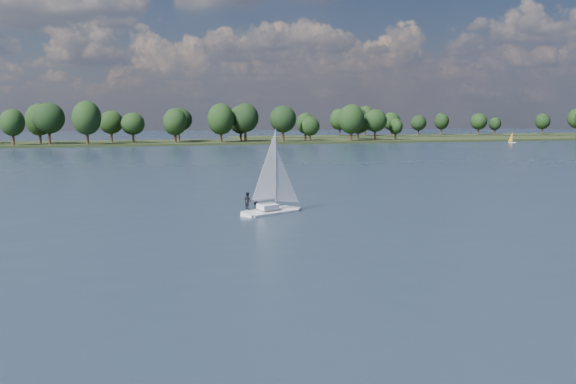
% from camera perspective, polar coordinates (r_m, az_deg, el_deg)
% --- Properties ---
extents(ground, '(700.00, 700.00, 0.00)m').
position_cam_1_polar(ground, '(122.55, -9.37, 2.23)').
color(ground, '#233342').
rests_on(ground, ground).
extents(far_shore, '(660.00, 40.00, 1.50)m').
position_cam_1_polar(far_shore, '(233.64, -13.80, 4.17)').
color(far_shore, black).
rests_on(far_shore, ground).
extents(far_shore_back, '(220.00, 30.00, 1.40)m').
position_cam_1_polar(far_shore_back, '(333.26, 14.08, 4.83)').
color(far_shore_back, black).
rests_on(far_shore_back, ground).
extents(sailboat, '(6.60, 4.34, 8.48)m').
position_cam_1_polar(sailboat, '(61.21, -1.59, 0.24)').
color(sailboat, silver).
rests_on(sailboat, ground).
extents(dinghy_orange, '(2.84, 2.27, 4.28)m').
position_cam_1_polar(dinghy_orange, '(251.70, 19.31, 4.38)').
color(dinghy_orange, silver).
rests_on(dinghy_orange, ground).
extents(treeline, '(563.05, 73.83, 18.32)m').
position_cam_1_polar(treeline, '(229.11, -15.54, 6.10)').
color(treeline, black).
rests_on(treeline, ground).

